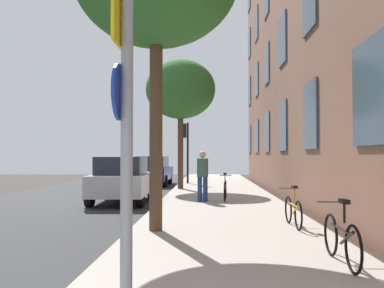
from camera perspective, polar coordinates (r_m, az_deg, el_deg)
The scene contains 13 objects.
ground_plane at distance 16.48m, azimuth -8.59°, elevation -7.38°, with size 41.80×41.80×0.00m, color #332D28.
road_asphalt at distance 17.00m, azimuth -15.62°, elevation -7.15°, with size 7.00×38.00×0.01m, color #2D2D30.
sidewalk at distance 16.19m, azimuth 3.76°, elevation -7.29°, with size 4.20×38.00×0.12m, color #9E9389.
building_facade at distance 16.74m, azimuth 13.07°, elevation 16.71°, with size 0.56×27.00×13.80m.
sign_post at distance 4.19m, azimuth -9.10°, elevation 4.78°, with size 0.15×0.60×3.59m.
traffic_light at distance 23.68m, azimuth -0.84°, elevation 0.32°, with size 0.43×0.24×3.40m.
tree_far at distance 20.12m, azimuth -1.56°, elevation 7.35°, with size 3.30×3.30×6.10m.
bicycle_0 at distance 6.52m, azimuth 19.55°, elevation -11.97°, with size 0.42×1.69×0.94m.
bicycle_1 at distance 9.57m, azimuth 13.53°, elevation -8.74°, with size 0.42×1.58×0.91m.
bicycle_2 at distance 14.74m, azimuth 4.51°, elevation -6.16°, with size 0.42×1.64×0.96m.
pedestrian_0 at distance 14.29m, azimuth 1.44°, elevation -3.90°, with size 0.50×0.50×1.70m.
car_0 at distance 15.08m, azimuth -9.34°, elevation -4.72°, with size 1.94×4.11×1.62m.
car_1 at distance 23.68m, azimuth -5.31°, elevation -3.58°, with size 1.91×4.41×1.62m.
Camera 1 is at (0.67, -1.11, 1.67)m, focal length 39.42 mm.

